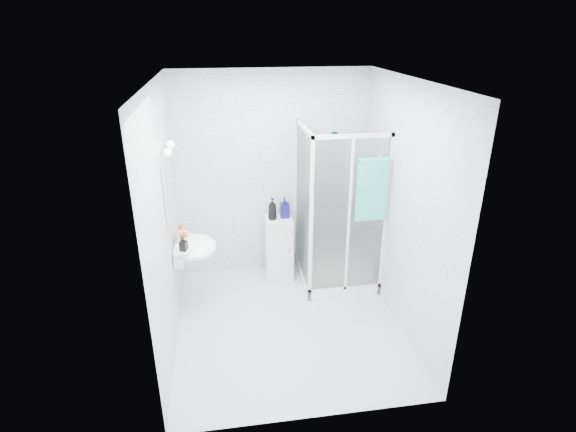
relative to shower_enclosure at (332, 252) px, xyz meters
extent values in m
cube|color=silver|center=(-0.67, -0.77, 0.85)|extent=(2.40, 2.60, 2.60)
cube|color=silver|center=(-0.67, -0.77, -0.44)|extent=(2.40, 2.60, 0.01)
cube|color=white|center=(-0.67, -0.77, 2.15)|extent=(2.40, 2.60, 0.01)
cube|color=white|center=(0.08, 0.08, -0.39)|extent=(0.90, 0.90, 0.12)
cube|color=silver|center=(-0.35, 0.08, 1.53)|extent=(0.04, 0.90, 0.04)
cube|color=silver|center=(0.08, -0.35, 1.53)|extent=(0.90, 0.04, 0.04)
cube|color=silver|center=(-0.35, -0.35, 0.55)|extent=(0.04, 0.04, 2.00)
cube|color=white|center=(-0.36, 0.08, 0.59)|extent=(0.02, 0.82, 1.84)
cube|color=white|center=(0.08, -0.36, 0.59)|extent=(0.82, 0.02, 1.84)
cube|color=silver|center=(0.08, -0.35, 0.59)|extent=(0.03, 0.04, 1.84)
cylinder|color=silver|center=(0.08, 0.47, 0.90)|extent=(0.02, 0.02, 1.00)
cylinder|color=silver|center=(0.08, 0.44, 1.37)|extent=(0.09, 0.05, 0.09)
cylinder|color=silver|center=(0.13, 0.50, 0.60)|extent=(0.12, 0.04, 0.12)
cylinder|color=silver|center=(0.36, -0.39, 1.33)|extent=(0.03, 0.05, 0.03)
cube|color=white|center=(-1.81, -0.32, 0.30)|extent=(0.10, 0.40, 0.18)
ellipsoid|color=white|center=(-1.63, -0.32, 0.35)|extent=(0.46, 0.56, 0.20)
cube|color=white|center=(-1.75, -0.32, 0.40)|extent=(0.16, 0.50, 0.02)
cylinder|color=silver|center=(-1.81, -0.32, 0.48)|extent=(0.04, 0.04, 0.16)
cylinder|color=silver|center=(-1.76, -0.32, 0.55)|extent=(0.12, 0.02, 0.02)
cube|color=white|center=(-1.85, -0.32, 1.05)|extent=(0.02, 0.60, 0.70)
cylinder|color=silver|center=(-1.84, -0.48, 1.47)|extent=(0.05, 0.04, 0.04)
sphere|color=white|center=(-1.80, -0.48, 1.47)|extent=(0.08, 0.08, 0.08)
cylinder|color=silver|center=(-1.84, -0.16, 1.47)|extent=(0.05, 0.04, 0.04)
sphere|color=white|center=(-1.80, -0.16, 1.47)|extent=(0.08, 0.08, 0.08)
cylinder|color=silver|center=(-1.02, 0.50, 1.17)|extent=(0.02, 0.04, 0.02)
sphere|color=silver|center=(-1.02, 0.48, 1.17)|extent=(0.03, 0.03, 0.03)
cylinder|color=silver|center=(-0.82, 0.50, 1.17)|extent=(0.02, 0.04, 0.02)
sphere|color=silver|center=(-0.82, 0.48, 1.17)|extent=(0.03, 0.03, 0.03)
cube|color=silver|center=(-0.63, 0.27, -0.03)|extent=(0.35, 0.35, 0.83)
cube|color=silver|center=(-0.63, 0.11, -0.03)|extent=(0.31, 0.02, 0.70)
sphere|color=orange|center=(-0.52, 0.09, 0.01)|extent=(0.03, 0.03, 0.03)
cube|color=teal|center=(0.31, -0.40, 0.94)|extent=(0.34, 0.04, 0.69)
cylinder|color=teal|center=(0.31, -0.40, 1.28)|extent=(0.34, 0.05, 0.05)
imported|color=black|center=(-0.71, 0.26, 0.52)|extent=(0.14, 0.14, 0.28)
imported|color=#120C4B|center=(-0.55, 0.31, 0.51)|extent=(0.12, 0.12, 0.26)
imported|color=red|center=(-1.78, -0.20, 0.50)|extent=(0.15, 0.15, 0.17)
imported|color=black|center=(-1.74, -0.50, 0.49)|extent=(0.09, 0.10, 0.16)
camera|label=1|loc=(-1.30, -4.81, 2.61)|focal=28.00mm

